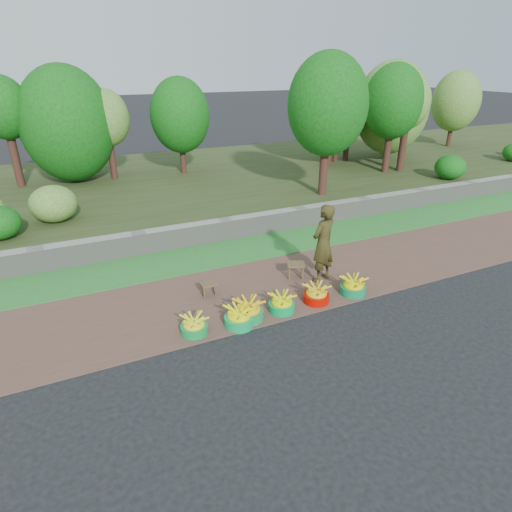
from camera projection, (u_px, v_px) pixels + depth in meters
name	position (u px, v px, depth m)	size (l,w,h in m)	color
ground_plane	(307.00, 315.00, 7.87)	(120.00, 120.00, 0.00)	black
dirt_shoulder	(276.00, 286.00, 8.90)	(80.00, 2.50, 0.02)	brown
grass_verge	(238.00, 250.00, 10.54)	(80.00, 1.50, 0.04)	#2C7A2E
retaining_wall	(226.00, 229.00, 11.14)	(80.00, 0.35, 0.55)	gray
earth_bank	(175.00, 185.00, 15.19)	(80.00, 10.00, 0.50)	#33401E
vegetation	(178.00, 116.00, 13.45)	(32.52, 7.55, 4.72)	#392018
basin_a	(194.00, 326.00, 7.28)	(0.46, 0.46, 0.35)	#0C903C
basin_b	(239.00, 317.00, 7.49)	(0.52, 0.52, 0.39)	#0AA052
basin_c	(248.00, 311.00, 7.67)	(0.54, 0.54, 0.40)	#138846
basin_d	(282.00, 304.00, 7.93)	(0.49, 0.49, 0.37)	#019B47
basin_e	(316.00, 295.00, 8.23)	(0.50, 0.50, 0.38)	#B90A01
basin_f	(353.00, 287.00, 8.52)	(0.51, 0.51, 0.38)	#0D8147
stool_left	(209.00, 286.00, 8.42)	(0.31, 0.24, 0.27)	brown
stool_right	(296.00, 266.00, 9.11)	(0.46, 0.42, 0.33)	brown
vendor_woman	(323.00, 243.00, 8.78)	(0.61, 0.40, 1.67)	black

